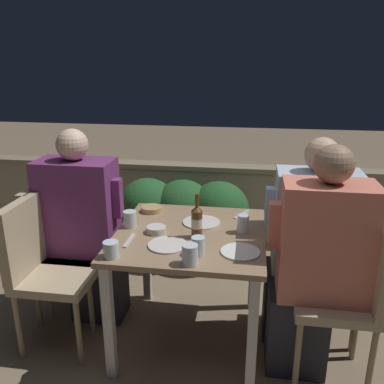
{
  "coord_description": "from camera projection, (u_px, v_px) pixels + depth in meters",
  "views": [
    {
      "loc": [
        0.33,
        -2.08,
        1.65
      ],
      "look_at": [
        0.0,
        0.06,
        0.93
      ],
      "focal_mm": 38.0,
      "sensor_mm": 36.0,
      "label": 1
    }
  ],
  "objects": [
    {
      "name": "dining_table",
      "position": [
        190.0,
        248.0,
        2.33
      ],
      "size": [
        0.84,
        0.86,
        0.71
      ],
      "color": "#937556",
      "rests_on": "ground_plane"
    },
    {
      "name": "glass_cup_1",
      "position": [
        243.0,
        224.0,
        2.28
      ],
      "size": [
        0.06,
        0.06,
        0.11
      ],
      "color": "silver",
      "rests_on": "dining_table"
    },
    {
      "name": "person_purple_stripe",
      "position": [
        85.0,
        228.0,
        2.56
      ],
      "size": [
        0.52,
        0.26,
        1.25
      ],
      "color": "#282833",
      "rests_on": "ground_plane"
    },
    {
      "name": "plate_0",
      "position": [
        201.0,
        222.0,
        2.42
      ],
      "size": [
        0.22,
        0.22,
        0.01
      ],
      "color": "silver",
      "rests_on": "dining_table"
    },
    {
      "name": "fork_1",
      "position": [
        242.0,
        214.0,
        2.55
      ],
      "size": [
        0.1,
        0.16,
        0.01
      ],
      "color": "silver",
      "rests_on": "dining_table"
    },
    {
      "name": "glass_cup_3",
      "position": [
        111.0,
        250.0,
        2.0
      ],
      "size": [
        0.08,
        0.08,
        0.08
      ],
      "color": "silver",
      "rests_on": "dining_table"
    },
    {
      "name": "plate_2",
      "position": [
        168.0,
        245.0,
        2.13
      ],
      "size": [
        0.21,
        0.21,
        0.01
      ],
      "color": "silver",
      "rests_on": "dining_table"
    },
    {
      "name": "parapet_wall",
      "position": [
        215.0,
        202.0,
        3.76
      ],
      "size": [
        9.0,
        0.18,
        0.73
      ],
      "color": "gray",
      "rests_on": "ground_plane"
    },
    {
      "name": "glass_cup_2",
      "position": [
        190.0,
        255.0,
        1.93
      ],
      "size": [
        0.08,
        0.08,
        0.1
      ],
      "color": "silver",
      "rests_on": "dining_table"
    },
    {
      "name": "planter_hedge",
      "position": [
        183.0,
        218.0,
        3.33
      ],
      "size": [
        1.07,
        0.47,
        0.71
      ],
      "color": "brown",
      "rests_on": "ground_plane"
    },
    {
      "name": "chair_right_near",
      "position": [
        354.0,
        284.0,
        2.08
      ],
      "size": [
        0.42,
        0.42,
        0.89
      ],
      "color": "tan",
      "rests_on": "ground_plane"
    },
    {
      "name": "glass_cup_4",
      "position": [
        130.0,
        219.0,
        2.36
      ],
      "size": [
        0.08,
        0.08,
        0.1
      ],
      "color": "silver",
      "rests_on": "dining_table"
    },
    {
      "name": "beer_bottle",
      "position": [
        197.0,
        221.0,
        2.2
      ],
      "size": [
        0.06,
        0.06,
        0.25
      ],
      "color": "brown",
      "rests_on": "dining_table"
    },
    {
      "name": "glass_cup_0",
      "position": [
        198.0,
        246.0,
        2.02
      ],
      "size": [
        0.07,
        0.07,
        0.1
      ],
      "color": "silver",
      "rests_on": "dining_table"
    },
    {
      "name": "chair_left_far",
      "position": [
        57.0,
        238.0,
        2.61
      ],
      "size": [
        0.42,
        0.42,
        0.89
      ],
      "color": "tan",
      "rests_on": "ground_plane"
    },
    {
      "name": "person_blue_shirt",
      "position": [
        307.0,
        244.0,
        2.35
      ],
      "size": [
        0.51,
        0.26,
        1.24
      ],
      "color": "#282833",
      "rests_on": "ground_plane"
    },
    {
      "name": "chair_left_near",
      "position": [
        42.0,
        259.0,
        2.33
      ],
      "size": [
        0.42,
        0.42,
        0.89
      ],
      "color": "tan",
      "rests_on": "ground_plane"
    },
    {
      "name": "chair_right_far",
      "position": [
        341.0,
        258.0,
        2.34
      ],
      "size": [
        0.42,
        0.42,
        0.89
      ],
      "color": "tan",
      "rests_on": "ground_plane"
    },
    {
      "name": "bowl_0",
      "position": [
        156.0,
        229.0,
        2.29
      ],
      "size": [
        0.11,
        0.11,
        0.04
      ],
      "color": "beige",
      "rests_on": "dining_table"
    },
    {
      "name": "person_coral_top",
      "position": [
        316.0,
        266.0,
        2.08
      ],
      "size": [
        0.51,
        0.26,
        1.27
      ],
      "color": "#282833",
      "rests_on": "ground_plane"
    },
    {
      "name": "ground_plane",
      "position": [
        190.0,
        337.0,
        2.52
      ],
      "size": [
        16.0,
        16.0,
        0.0
      ],
      "primitive_type": "plane",
      "color": "#847056"
    },
    {
      "name": "bowl_1",
      "position": [
        152.0,
        209.0,
        2.6
      ],
      "size": [
        0.13,
        0.13,
        0.03
      ],
      "color": "tan",
      "rests_on": "dining_table"
    },
    {
      "name": "plate_1",
      "position": [
        240.0,
        252.0,
        2.06
      ],
      "size": [
        0.2,
        0.2,
        0.01
      ],
      "color": "white",
      "rests_on": "dining_table"
    },
    {
      "name": "fork_0",
      "position": [
        129.0,
        240.0,
        2.19
      ],
      "size": [
        0.02,
        0.17,
        0.01
      ],
      "color": "silver",
      "rests_on": "dining_table"
    }
  ]
}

